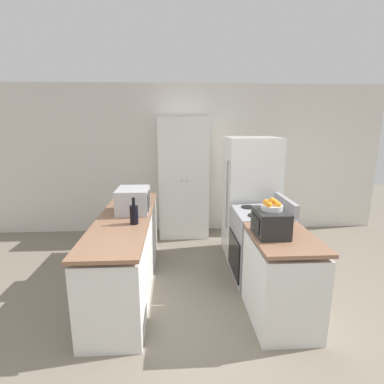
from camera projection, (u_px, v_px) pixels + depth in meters
name	position (u px, v px, depth m)	size (l,w,h in m)	color
ground_plane	(204.00, 363.00, 2.49)	(14.00, 14.00, 0.00)	slate
wall_back	(187.00, 160.00, 5.35)	(7.00, 0.06, 2.60)	silver
counter_left	(127.00, 253.00, 3.57)	(0.60, 2.32, 0.89)	silver
counter_right	(281.00, 280.00, 2.95)	(0.60, 0.87, 0.89)	silver
pantry_cabinet	(184.00, 178.00, 5.12)	(0.84, 0.52, 2.05)	white
stove	(260.00, 245.00, 3.75)	(0.66, 0.74, 1.05)	#9E9EA3
refrigerator	(250.00, 198.00, 4.38)	(0.75, 0.68, 1.75)	white
microwave	(133.00, 200.00, 3.58)	(0.38, 0.45, 0.29)	#B2B2B7
wine_bottle	(134.00, 214.00, 3.17)	(0.09, 0.09, 0.29)	black
toaster_oven	(271.00, 223.00, 2.86)	(0.30, 0.38, 0.24)	black
fruit_bowl	(272.00, 206.00, 2.84)	(0.21, 0.21, 0.12)	silver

